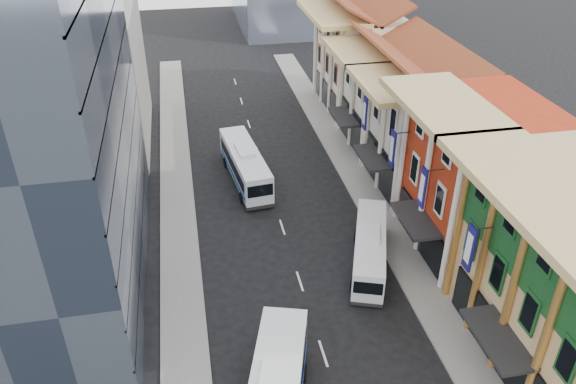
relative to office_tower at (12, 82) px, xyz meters
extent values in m
cube|color=slate|center=(25.50, 3.00, -14.93)|extent=(3.00, 90.00, 0.15)
cube|color=slate|center=(8.50, 3.00, -14.93)|extent=(3.00, 90.00, 0.15)
cube|color=#A52D12|center=(31.00, -2.00, -9.00)|extent=(8.00, 10.00, 12.00)
cube|color=silver|center=(31.00, 7.50, -10.00)|extent=(8.00, 9.00, 10.00)
cube|color=silver|center=(31.00, 16.50, -10.00)|extent=(8.00, 9.00, 10.00)
cube|color=silver|center=(31.00, 27.00, -9.50)|extent=(8.00, 12.00, 11.00)
cube|color=#364156|center=(0.00, 0.00, 0.00)|extent=(12.00, 26.00, 30.00)
cube|color=gray|center=(1.00, 23.00, -8.00)|extent=(10.00, 18.00, 14.00)
camera|label=1|loc=(10.11, -34.76, 11.94)|focal=35.00mm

